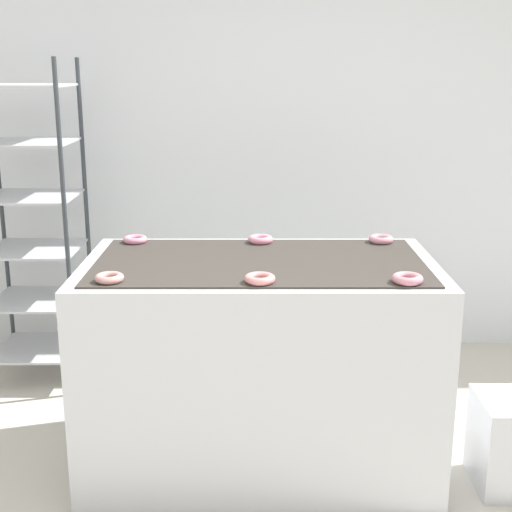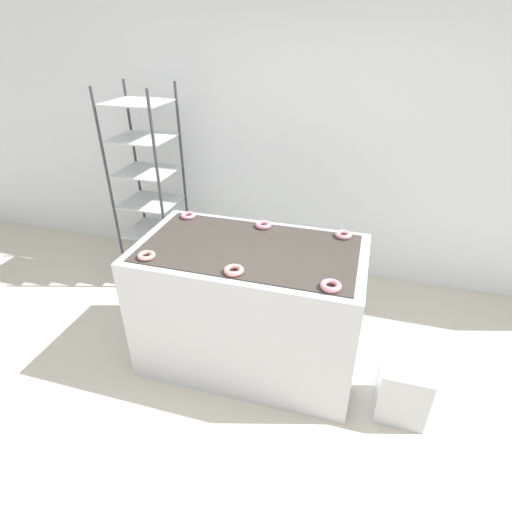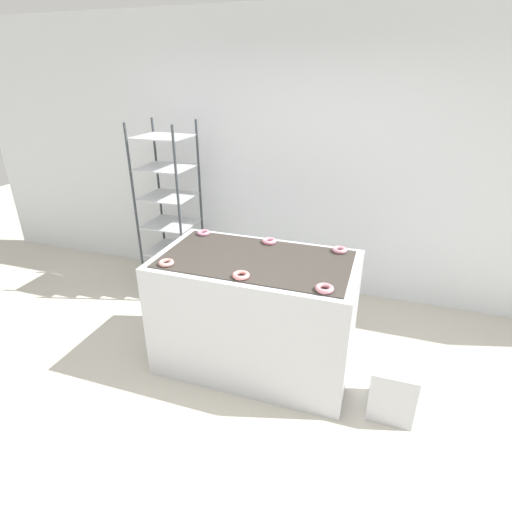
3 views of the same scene
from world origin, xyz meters
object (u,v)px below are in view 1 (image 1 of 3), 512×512
Objects in this scene: glaze_bin at (509,442)px; donut_near_right at (404,278)px; donut_far_center at (257,239)px; donut_near_left at (106,278)px; donut_far_left at (132,240)px; baking_rack_cart at (29,224)px; donut_near_center at (256,279)px; donut_far_right at (377,239)px; fryer_machine at (256,364)px.

glaze_bin is 0.93m from donut_near_right.
donut_near_right is 0.85m from donut_far_center.
donut_near_left and donut_far_left have the same top height.
baking_rack_cart is at bearing 155.00° from donut_far_center.
donut_far_right is (0.57, 0.64, 0.00)m from donut_near_center.
donut_near_right and donut_far_center have the same top height.
baking_rack_cart is at bearing 135.61° from donut_near_center.
baking_rack_cart is at bearing 118.92° from donut_near_left.
baking_rack_cart is (-1.25, 0.90, 0.44)m from fryer_machine.
donut_far_right reaches higher than glaze_bin.
donut_near_right is (0.57, -0.32, 0.49)m from fryer_machine.
donut_near_left is 1.00× the size of donut_far_left.
donut_near_center reaches higher than fryer_machine.
donut_near_left is at bearing -89.70° from donut_far_left.
donut_far_left is at bearing -179.97° from donut_far_right.
donut_near_right is 1.05× the size of donut_far_right.
donut_near_right is 0.64m from donut_far_right.
donut_far_left is (-1.15, 0.64, -0.00)m from donut_near_right.
glaze_bin is at bearing -17.49° from donut_far_left.
donut_near_center is 1.00× the size of donut_near_right.
donut_near_right is at bearing -29.59° from fryer_machine.
fryer_machine is at bearing -35.88° from baking_rack_cart.
baking_rack_cart is at bearing 144.12° from fryer_machine.
fryer_machine is at bearing 27.90° from donut_near_left.
donut_near_left is at bearing 179.29° from donut_near_right.
glaze_bin is 3.60× the size of donut_near_left.
baking_rack_cart is 1.91m from donut_far_right.
fryer_machine is 0.82m from donut_near_right.
donut_far_left is (-1.66, 0.52, 0.77)m from glaze_bin.
fryer_machine is at bearing 150.41° from donut_near_right.
donut_near_right is (0.57, -0.00, 0.00)m from donut_near_center.
donut_far_left is 0.59m from donut_far_center.
glaze_bin is 3.50× the size of donut_far_right.
donut_far_left is (-0.58, 0.32, 0.49)m from fryer_machine.
donut_near_right reaches higher than donut_near_center.
baking_rack_cart is 15.71× the size of donut_far_right.
donut_near_right is at bearing -48.82° from donut_far_center.
donut_near_center is 1.03× the size of donut_far_center.
glaze_bin is 1.83m from donut_near_left.
donut_far_right is (0.57, 0.32, 0.49)m from fryer_machine.
baking_rack_cart reaches higher than donut_near_right.
glaze_bin is 3.58× the size of donut_far_left.
donut_far_center reaches higher than donut_far_left.
baking_rack_cart is 4.49× the size of glaze_bin.
donut_far_right is at bearing 0.35° from donut_far_center.
donut_near_right is at bearing -0.28° from donut_near_center.
donut_near_center is 1.04× the size of donut_far_right.
donut_near_center reaches higher than glaze_bin.
baking_rack_cart is at bearing 145.98° from donut_near_right.
baking_rack_cart is 16.16× the size of donut_near_left.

